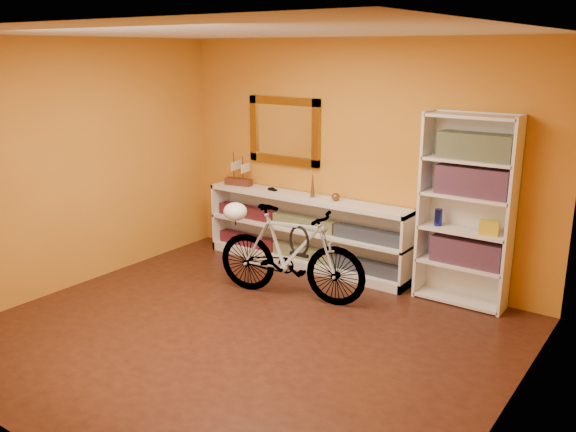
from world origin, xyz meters
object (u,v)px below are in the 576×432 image
Objects in this scene: console_unit at (305,231)px; bicycle at (290,253)px; bookcase at (466,211)px; helmet at (235,212)px.

console_unit is 0.96m from bicycle.
bookcase is (1.86, 0.03, 0.52)m from console_unit.
console_unit is 1.93m from bookcase.
bicycle is 6.48× the size of helmet.
console_unit is 10.29× the size of helmet.
bookcase is 7.52× the size of helmet.
bicycle reaches higher than console_unit.
bicycle is (-1.46, -0.89, -0.47)m from bookcase.
bookcase is 2.31m from helmet.
helmet is at bearing -102.54° from console_unit.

